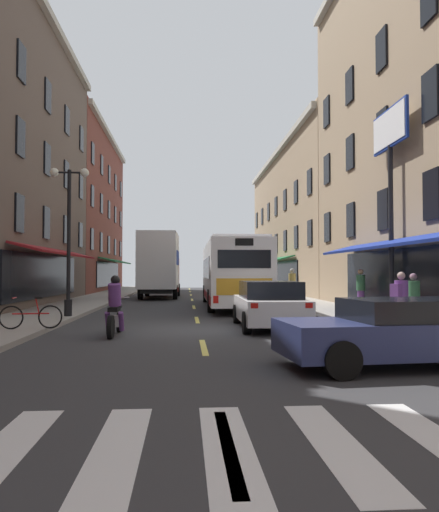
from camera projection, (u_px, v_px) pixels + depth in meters
The scene contains 18 objects.
ground_plane at pixel (199, 331), 14.89m from camera, with size 34.80×80.00×0.10m, color #333335.
lane_centre_dashes at pixel (200, 330), 14.64m from camera, with size 0.14×73.90×0.01m.
crosswalk_near at pixel (228, 446), 4.92m from camera, with size 7.10×2.80×0.01m.
sidewalk_left at pixel (0, 329), 14.48m from camera, with size 3.00×80.00×0.14m, color gray.
sidewalk_right at pixel (388, 326), 15.30m from camera, with size 3.00×80.00×0.14m, color gray.
billboard_sign at pixel (390, 157), 17.94m from camera, with size 0.40×2.88×7.61m.
transit_bus at pixel (232, 273), 24.60m from camera, with size 2.74×11.66×3.26m.
box_truck at pixel (160, 266), 32.80m from camera, with size 2.60×7.49×4.26m.
sedan_near at pixel (166, 284), 43.28m from camera, with size 2.03×4.27×1.30m.
sedan_mid at pixel (269, 304), 15.26m from camera, with size 2.00×4.33×1.46m.
sedan_far at pixel (411, 331), 9.09m from camera, with size 4.92×2.31×1.25m.
motorcycle_rider at pixel (115, 310), 13.47m from camera, with size 0.62×2.07×1.66m.
bicycle_near at pixel (31, 316), 13.87m from camera, with size 1.71×0.48×0.91m.
pedestrian_near at pixel (401, 300), 13.31m from camera, with size 0.52×0.45×1.61m.
pedestrian_mid at pixel (361, 289), 20.36m from camera, with size 0.36×0.36×1.73m.
pedestrian_far at pixel (414, 300), 14.25m from camera, with size 0.36×0.36×1.57m.
pedestrian_rear at pixel (292, 285), 24.85m from camera, with size 0.36×0.36×1.79m.
street_lamp_twin at pixel (69, 234), 18.02m from camera, with size 1.42×0.32×5.44m.
Camera 1 is at (-0.43, -14.96, 1.75)m, focal length 34.45 mm.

